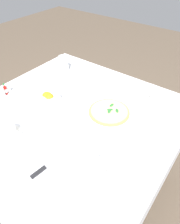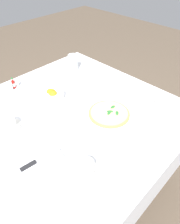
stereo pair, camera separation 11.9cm
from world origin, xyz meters
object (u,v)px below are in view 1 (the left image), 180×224
water_glass_center_back (64,65)px  napkin_folded (48,167)px  pizza (109,112)px  dinner_knife (48,165)px  coffee_cup_near_right (156,99)px  salt_shaker (8,88)px  coffee_cup_left_edge (9,131)px  coffee_cup_back_corner (88,72)px  pepper_shaker (3,93)px  coffee_cup_near_left (97,168)px  pizza_plate (109,113)px  citrus_bowl (49,98)px  hot_sauce_bottle (5,90)px

water_glass_center_back → napkin_folded: water_glass_center_back is taller
pizza → dinner_knife: pizza is taller
coffee_cup_near_right → salt_shaker: (-0.48, 0.84, -0.00)m
coffee_cup_left_edge → napkin_folded: size_ratio=0.55×
coffee_cup_back_corner → pepper_shaker: bearing=153.5°
coffee_cup_near_left → coffee_cup_left_edge: 0.51m
dinner_knife → pizza_plate: bearing=5.0°
citrus_bowl → hot_sauce_bottle: hot_sauce_bottle is taller
napkin_folded → citrus_bowl: bearing=54.1°
pizza → citrus_bowl: 0.40m
pizza_plate → water_glass_center_back: bearing=68.0°
dinner_knife → citrus_bowl: size_ratio=1.31×
coffee_cup_near_left → coffee_cup_near_right: coffee_cup_near_left is taller
coffee_cup_near_left → citrus_bowl: coffee_cup_near_left is taller
coffee_cup_near_right → pepper_shaker: (-0.54, 0.82, -0.00)m
salt_shaker → dinner_knife: bearing=-112.3°
dinner_knife → citrus_bowl: (0.36, 0.36, 0.00)m
pizza_plate → coffee_cup_back_corner: size_ratio=2.62×
pizza → coffee_cup_near_right: coffee_cup_near_right is taller
coffee_cup_near_left → hot_sauce_bottle: (0.12, 0.83, 0.00)m
coffee_cup_back_corner → citrus_bowl: size_ratio=0.87×
pizza → citrus_bowl: size_ratio=1.59×
pizza → hot_sauce_bottle: size_ratio=2.88×
dinner_knife → pepper_shaker: size_ratio=3.48×
water_glass_center_back → salt_shaker: (-0.43, 0.11, -0.03)m
pizza → coffee_cup_back_corner: size_ratio=1.84×
dinner_knife → pepper_shaker: (0.21, 0.63, 0.00)m
citrus_bowl → hot_sauce_bottle: (-0.12, 0.28, 0.01)m
coffee_cup_near_right → hot_sauce_bottle: (-0.51, 0.83, 0.01)m
napkin_folded → water_glass_center_back: bearing=46.6°
coffee_cup_back_corner → dinner_knife: (-0.77, -0.36, -0.00)m
hot_sauce_bottle → coffee_cup_back_corner: bearing=-28.5°
pizza → dinner_knife: bearing=177.8°
hot_sauce_bottle → pepper_shaker: hot_sauce_bottle is taller
water_glass_center_back → dinner_knife: 0.89m
pizza_plate → hot_sauce_bottle: size_ratio=4.11×
salt_shaker → pepper_shaker: same height
dinner_knife → coffee_cup_back_corner: bearing=32.3°
pepper_shaker → water_glass_center_back: bearing=-10.2°
coffee_cup_near_left → coffee_cup_near_right: size_ratio=1.00×
pizza_plate → pizza: (0.00, -0.00, 0.01)m
coffee_cup_near_right → pizza_plate: bearing=148.4°
dinner_knife → hot_sauce_bottle: size_ratio=2.36×
pizza_plate → napkin_folded: napkin_folded is taller
coffee_cup_near_right → coffee_cup_back_corner: bearing=88.4°
pizza → napkin_folded: 0.48m
coffee_cup_near_left → water_glass_center_back: (0.58, 0.73, 0.02)m
pizza → napkin_folded: bearing=177.7°
pizza → citrus_bowl: bearing=107.3°
coffee_cup_near_right → dinner_knife: coffee_cup_near_right is taller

